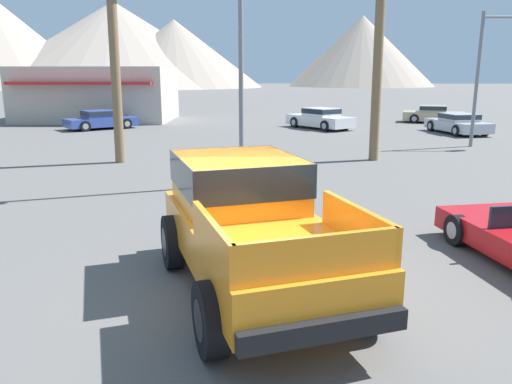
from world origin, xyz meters
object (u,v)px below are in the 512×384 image
at_px(parked_car_blue, 100,119).
at_px(parked_car_white, 320,118).
at_px(parked_car_silver, 458,123).
at_px(traffic_light_main, 505,55).
at_px(street_lamp_post, 240,1).
at_px(orange_pickup_truck, 248,217).
at_px(parked_car_tan, 433,114).

xyz_separation_m(parked_car_blue, parked_car_white, (13.38, 0.42, 0.06)).
distance_m(parked_car_silver, traffic_light_main, 6.25).
bearing_deg(parked_car_silver, street_lamp_post, -142.55).
xyz_separation_m(parked_car_silver, traffic_light_main, (-0.18, -5.15, 3.53)).
xyz_separation_m(orange_pickup_truck, traffic_light_main, (10.97, 15.68, 2.97)).
distance_m(parked_car_silver, parked_car_white, 7.85).
relative_size(parked_car_white, street_lamp_post, 0.51).
height_order(orange_pickup_truck, parked_car_white, orange_pickup_truck).
relative_size(parked_car_blue, traffic_light_main, 0.73).
distance_m(parked_car_white, street_lamp_post, 17.06).
relative_size(parked_car_silver, parked_car_blue, 1.01).
relative_size(parked_car_white, traffic_light_main, 0.77).
bearing_deg(street_lamp_post, parked_car_white, 75.49).
relative_size(parked_car_tan, parked_car_white, 0.96).
bearing_deg(traffic_light_main, parked_car_tan, 85.52).
xyz_separation_m(parked_car_silver, street_lamp_post, (-11.57, -13.46, 4.70)).
height_order(orange_pickup_truck, traffic_light_main, traffic_light_main).
bearing_deg(traffic_light_main, orange_pickup_truck, -124.99).
height_order(orange_pickup_truck, parked_car_tan, orange_pickup_truck).
bearing_deg(traffic_light_main, street_lamp_post, -143.92).
relative_size(orange_pickup_truck, parked_car_white, 1.17).
relative_size(parked_car_silver, traffic_light_main, 0.74).
relative_size(orange_pickup_truck, parked_car_silver, 1.21).
height_order(parked_car_silver, traffic_light_main, traffic_light_main).
xyz_separation_m(orange_pickup_truck, parked_car_tan, (11.87, 27.19, -0.55)).
relative_size(parked_car_blue, street_lamp_post, 0.49).
height_order(parked_car_blue, traffic_light_main, traffic_light_main).
distance_m(parked_car_blue, street_lamp_post, 18.64).
bearing_deg(parked_car_blue, parked_car_silver, 46.78).
distance_m(orange_pickup_truck, parked_car_white, 23.56).
bearing_deg(parked_car_white, traffic_light_main, -82.96).
bearing_deg(parked_car_silver, traffic_light_main, -103.81).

